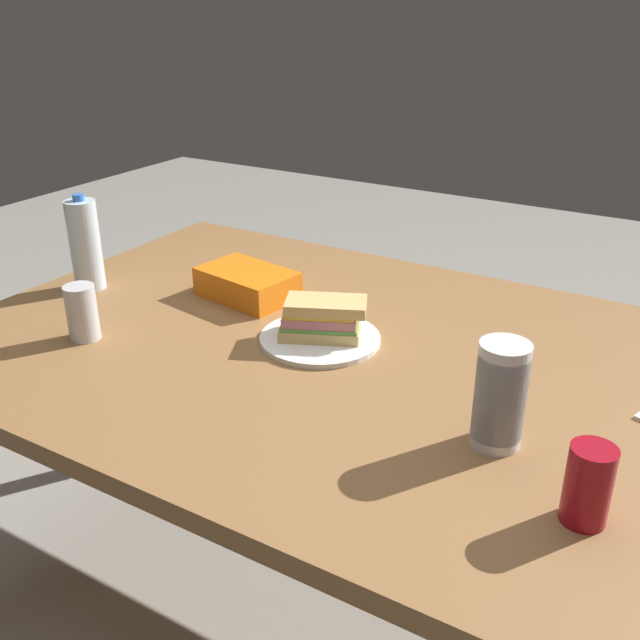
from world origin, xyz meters
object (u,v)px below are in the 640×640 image
(chip_bag, at_px, (247,284))
(soda_can_silver, at_px, (82,313))
(paper_plate, at_px, (320,339))
(plastic_cup_stack, at_px, (500,395))
(dining_table, at_px, (359,386))
(water_bottle_tall, at_px, (85,245))
(sandwich, at_px, (322,319))
(soda_can_red, at_px, (588,485))

(chip_bag, height_order, soda_can_silver, soda_can_silver)
(paper_plate, xyz_separation_m, plastic_cup_stack, (0.45, -0.18, 0.09))
(paper_plate, height_order, soda_can_silver, soda_can_silver)
(dining_table, relative_size, water_bottle_tall, 7.34)
(water_bottle_tall, bearing_deg, paper_plate, 3.06)
(paper_plate, height_order, sandwich, sandwich)
(sandwich, relative_size, water_bottle_tall, 0.83)
(dining_table, height_order, soda_can_silver, soda_can_silver)
(sandwich, distance_m, soda_can_red, 0.68)
(dining_table, distance_m, soda_can_silver, 0.61)
(sandwich, relative_size, chip_bag, 0.87)
(dining_table, bearing_deg, plastic_cup_stack, -26.21)
(dining_table, relative_size, sandwich, 8.85)
(dining_table, distance_m, water_bottle_tall, 0.78)
(dining_table, xyz_separation_m, water_bottle_tall, (-0.76, -0.03, 0.19))
(chip_bag, height_order, plastic_cup_stack, plastic_cup_stack)
(soda_can_red, distance_m, chip_bag, 0.99)
(chip_bag, xyz_separation_m, plastic_cup_stack, (0.72, -0.30, 0.06))
(soda_can_red, bearing_deg, soda_can_silver, 177.20)
(soda_can_red, bearing_deg, chip_bag, 154.85)
(soda_can_red, xyz_separation_m, plastic_cup_stack, (-0.17, 0.12, 0.03))
(sandwich, relative_size, plastic_cup_stack, 1.08)
(paper_plate, bearing_deg, soda_can_red, -26.03)
(soda_can_red, bearing_deg, water_bottle_tall, 168.22)
(chip_bag, xyz_separation_m, soda_can_silver, (-0.17, -0.37, 0.03))
(paper_plate, xyz_separation_m, water_bottle_tall, (-0.66, -0.04, 0.11))
(paper_plate, height_order, chip_bag, chip_bag)
(dining_table, bearing_deg, sandwich, 172.51)
(sandwich, bearing_deg, paper_plate, -128.81)
(dining_table, relative_size, soda_can_silver, 14.53)
(dining_table, xyz_separation_m, sandwich, (-0.10, 0.01, 0.13))
(sandwich, height_order, water_bottle_tall, water_bottle_tall)
(soda_can_red, relative_size, water_bottle_tall, 0.50)
(sandwich, bearing_deg, dining_table, -7.49)
(dining_table, relative_size, plastic_cup_stack, 9.58)
(paper_plate, xyz_separation_m, soda_can_red, (0.62, -0.30, 0.06))
(water_bottle_tall, relative_size, soda_can_silver, 1.98)
(paper_plate, bearing_deg, water_bottle_tall, -176.94)
(dining_table, xyz_separation_m, plastic_cup_stack, (0.34, -0.17, 0.17))
(dining_table, height_order, chip_bag, chip_bag)
(paper_plate, height_order, plastic_cup_stack, plastic_cup_stack)
(chip_bag, bearing_deg, soda_can_red, 164.40)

